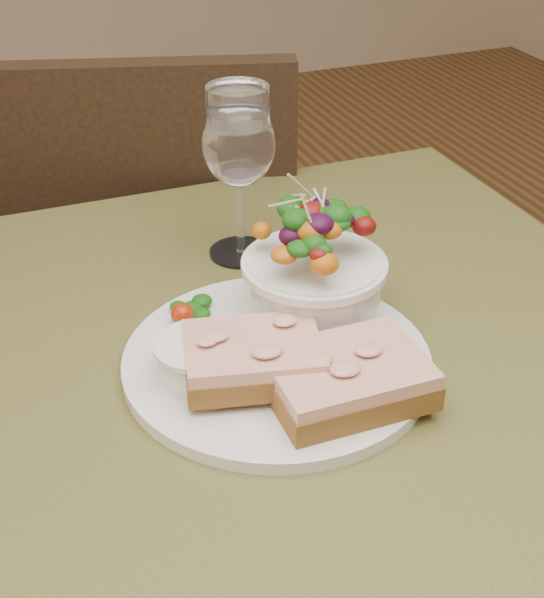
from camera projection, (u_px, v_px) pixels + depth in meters
name	position (u px, v px, depth m)	size (l,w,h in m)	color
cafe_table	(272.00, 454.00, 0.80)	(0.80, 0.80, 0.75)	#433E1C
chair_far	(164.00, 372.00, 1.49)	(0.52, 0.52, 0.90)	black
dinner_plate	(277.00, 361.00, 0.74)	(0.27, 0.27, 0.01)	white
sandwich_front	(347.00, 378.00, 0.68)	(0.13, 0.10, 0.03)	#4A2F13
sandwich_back	(253.00, 357.00, 0.70)	(0.13, 0.11, 0.03)	#4A2F13
ramekin	(198.00, 358.00, 0.70)	(0.07, 0.07, 0.04)	white
salad_bowl	(314.00, 262.00, 0.76)	(0.13, 0.13, 0.13)	white
garnish	(190.00, 312.00, 0.78)	(0.05, 0.04, 0.02)	#0D370A
wine_glass	(239.00, 149.00, 0.85)	(0.08, 0.08, 0.18)	white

